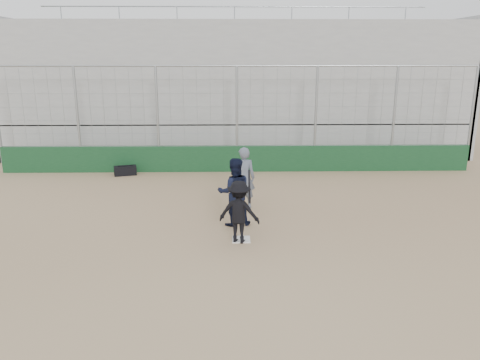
{
  "coord_description": "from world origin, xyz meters",
  "views": [
    {
      "loc": [
        -0.25,
        -10.71,
        4.42
      ],
      "look_at": [
        0.0,
        1.4,
        1.15
      ],
      "focal_mm": 35.0,
      "sensor_mm": 36.0,
      "label": 1
    }
  ],
  "objects_px": {
    "batter_at_plate": "(239,212)",
    "equipment_bag": "(125,171)",
    "catcher_crouched": "(234,203)",
    "umpire": "(244,181)"
  },
  "relations": [
    {
      "from": "batter_at_plate",
      "to": "umpire",
      "type": "bearing_deg",
      "value": 85.99
    },
    {
      "from": "batter_at_plate",
      "to": "equipment_bag",
      "type": "bearing_deg",
      "value": 122.41
    },
    {
      "from": "umpire",
      "to": "equipment_bag",
      "type": "distance_m",
      "value": 5.9
    },
    {
      "from": "batter_at_plate",
      "to": "equipment_bag",
      "type": "xyz_separation_m",
      "value": [
        -4.17,
        6.57,
        -0.59
      ]
    },
    {
      "from": "catcher_crouched",
      "to": "umpire",
      "type": "relative_size",
      "value": 0.74
    },
    {
      "from": "batter_at_plate",
      "to": "equipment_bag",
      "type": "relative_size",
      "value": 1.94
    },
    {
      "from": "batter_at_plate",
      "to": "catcher_crouched",
      "type": "height_order",
      "value": "batter_at_plate"
    },
    {
      "from": "batter_at_plate",
      "to": "equipment_bag",
      "type": "height_order",
      "value": "batter_at_plate"
    },
    {
      "from": "catcher_crouched",
      "to": "equipment_bag",
      "type": "distance_m",
      "value": 6.79
    },
    {
      "from": "batter_at_plate",
      "to": "umpire",
      "type": "relative_size",
      "value": 1.04
    }
  ]
}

